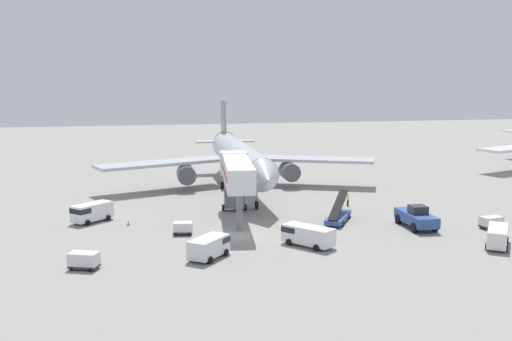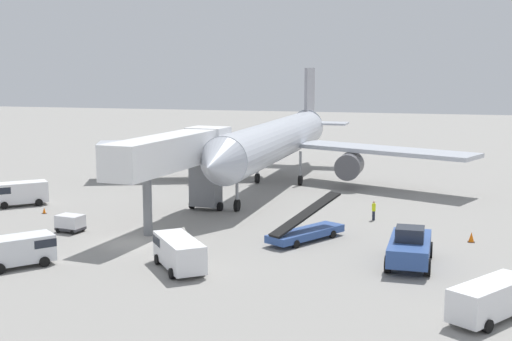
{
  "view_description": "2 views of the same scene",
  "coord_description": "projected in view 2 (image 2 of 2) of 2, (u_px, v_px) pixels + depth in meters",
  "views": [
    {
      "loc": [
        -11.8,
        -64.92,
        17.47
      ],
      "look_at": [
        5.49,
        18.2,
        4.24
      ],
      "focal_mm": 43.99,
      "sensor_mm": 36.0,
      "label": 1
    },
    {
      "loc": [
        22.0,
        -45.43,
        13.0
      ],
      "look_at": [
        4.8,
        18.14,
        2.98
      ],
      "focal_mm": 48.15,
      "sensor_mm": 36.0,
      "label": 2
    }
  ],
  "objects": [
    {
      "name": "jet_bridge",
      "position": [
        178.0,
        156.0,
        57.14
      ],
      "size": [
        5.1,
        16.98,
        7.53
      ],
      "color": "silver",
      "rests_on": "ground"
    },
    {
      "name": "service_van_far_right",
      "position": [
        19.0,
        249.0,
        44.89
      ],
      "size": [
        4.54,
        4.83,
        2.01
      ],
      "color": "silver",
      "rests_on": "ground"
    },
    {
      "name": "baggage_cart_rear_left",
      "position": [
        70.0,
        222.0,
        54.28
      ],
      "size": [
        2.21,
        1.72,
        1.36
      ],
      "color": "#38383D",
      "rests_on": "ground"
    },
    {
      "name": "airplane_at_gate",
      "position": [
        278.0,
        141.0,
        75.21
      ],
      "size": [
        43.23,
        43.83,
        12.8
      ],
      "color": "#B7BCC6",
      "rests_on": "ground"
    },
    {
      "name": "pushback_tug",
      "position": [
        410.0,
        247.0,
        45.15
      ],
      "size": [
        2.91,
        6.62,
        2.62
      ],
      "color": "#2D4C8E",
      "rests_on": "ground"
    },
    {
      "name": "safety_cone_alpha",
      "position": [
        471.0,
        237.0,
        51.16
      ],
      "size": [
        0.5,
        0.5,
        0.76
      ],
      "color": "black",
      "rests_on": "ground"
    },
    {
      "name": "safety_cone_bravo",
      "position": [
        44.0,
        211.0,
        61.12
      ],
      "size": [
        0.35,
        0.35,
        0.54
      ],
      "color": "black",
      "rests_on": "ground"
    },
    {
      "name": "service_van_mid_center",
      "position": [
        492.0,
        297.0,
        35.53
      ],
      "size": [
        4.63,
        5.55,
        1.99
      ],
      "color": "white",
      "rests_on": "ground"
    },
    {
      "name": "ground_plane",
      "position": [
        130.0,
        243.0,
        50.99
      ],
      "size": [
        300.0,
        300.0,
        0.0
      ],
      "primitive_type": "plane",
      "color": "gray"
    },
    {
      "name": "service_van_near_right",
      "position": [
        178.0,
        251.0,
        44.29
      ],
      "size": [
        4.96,
        5.52,
        2.06
      ],
      "color": "white",
      "rests_on": "ground"
    },
    {
      "name": "service_van_far_center",
      "position": [
        18.0,
        193.0,
        64.39
      ],
      "size": [
        4.99,
        4.82,
        2.22
      ],
      "color": "white",
      "rests_on": "ground"
    },
    {
      "name": "belt_loader_truck",
      "position": [
        306.0,
        231.0,
        51.48
      ],
      "size": [
        5.16,
        6.96,
        3.28
      ],
      "color": "#2D4C8E",
      "rests_on": "ground"
    },
    {
      "name": "ground_crew_worker_foreground",
      "position": [
        374.0,
        210.0,
        58.36
      ],
      "size": [
        0.43,
        0.43,
        1.68
      ],
      "color": "#1E2333",
      "rests_on": "ground"
    }
  ]
}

